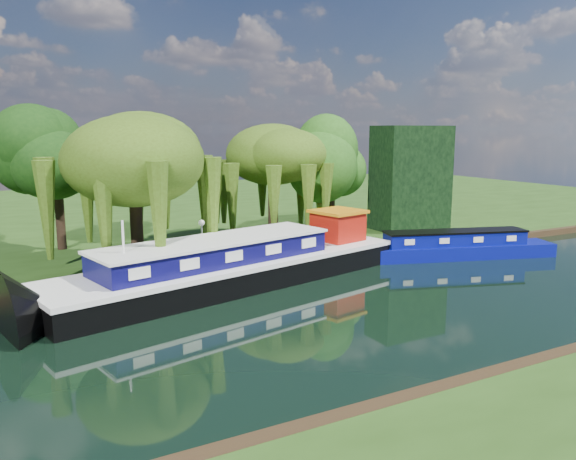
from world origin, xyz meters
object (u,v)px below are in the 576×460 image
dutch_barge (236,265)px  white_cruiser (501,254)px  red_dinghy (64,314)px  narrowboat (455,247)px

dutch_barge → white_cruiser: 18.61m
white_cruiser → red_dinghy: bearing=104.0°
dutch_barge → narrowboat: 14.93m
narrowboat → red_dinghy: bearing=-162.1°
dutch_barge → red_dinghy: (-8.77, -0.82, -1.07)m
dutch_barge → white_cruiser: dutch_barge is taller
narrowboat → white_cruiser: bearing=8.1°
narrowboat → white_cruiser: size_ratio=5.17×
narrowboat → red_dinghy: (-23.68, -0.02, -0.68)m
red_dinghy → white_cruiser: white_cruiser is taller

